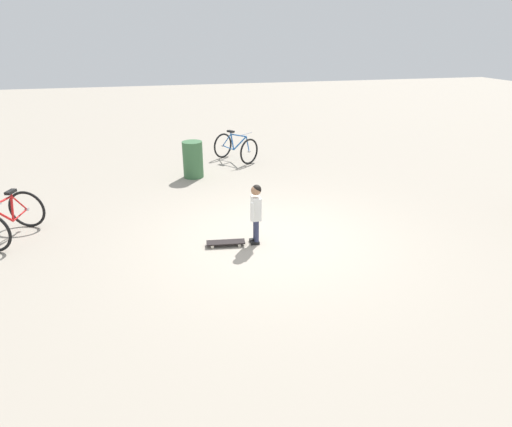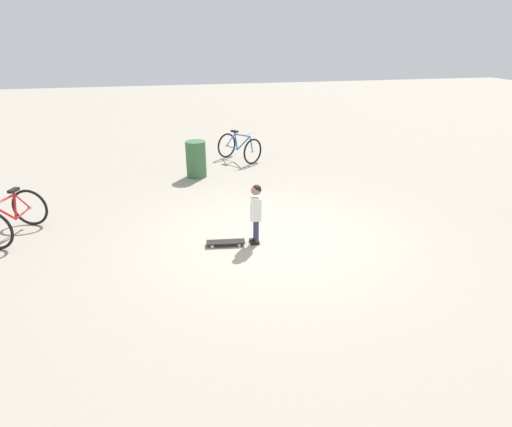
# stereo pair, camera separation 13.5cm
# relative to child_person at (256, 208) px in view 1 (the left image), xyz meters

# --- Properties ---
(ground_plane) EXTENTS (50.00, 50.00, 0.00)m
(ground_plane) POSITION_rel_child_person_xyz_m (0.30, 0.11, -0.66)
(ground_plane) COLOR #9E9384
(child_person) EXTENTS (0.23, 0.37, 1.06)m
(child_person) POSITION_rel_child_person_xyz_m (0.00, 0.00, 0.00)
(child_person) COLOR #2D3351
(child_person) RESTS_ON ground
(skateboard) EXTENTS (0.68, 0.27, 0.07)m
(skateboard) POSITION_rel_child_person_xyz_m (-0.53, 0.01, -0.60)
(skateboard) COLOR black
(skateboard) RESTS_ON ground
(bicycle_near) EXTENTS (1.20, 1.28, 0.85)m
(bicycle_near) POSITION_rel_child_person_xyz_m (0.70, 5.22, -0.28)
(bicycle_near) COLOR black
(bicycle_near) RESTS_ON ground
(bicycle_mid) EXTENTS (1.02, 1.24, 0.85)m
(bicycle_mid) POSITION_rel_child_person_xyz_m (-4.13, 1.19, -0.28)
(bicycle_mid) COLOR black
(bicycle_mid) RESTS_ON ground
(trash_bin) EXTENTS (0.50, 0.50, 0.91)m
(trash_bin) POSITION_rel_child_person_xyz_m (-0.63, 3.99, -0.20)
(trash_bin) COLOR #38663D
(trash_bin) RESTS_ON ground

